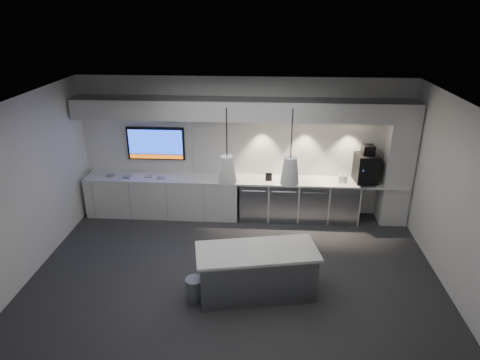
# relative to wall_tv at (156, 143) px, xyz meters

# --- Properties ---
(floor) EXTENTS (7.00, 7.00, 0.00)m
(floor) POSITION_rel_wall_tv_xyz_m (1.90, -2.45, -1.56)
(floor) COLOR #2E2F31
(floor) RESTS_ON ground
(ceiling) EXTENTS (7.00, 7.00, 0.00)m
(ceiling) POSITION_rel_wall_tv_xyz_m (1.90, -2.45, 1.44)
(ceiling) COLOR black
(ceiling) RESTS_ON wall_back
(wall_back) EXTENTS (7.00, 0.00, 7.00)m
(wall_back) POSITION_rel_wall_tv_xyz_m (1.90, 0.05, -0.06)
(wall_back) COLOR white
(wall_back) RESTS_ON floor
(wall_front) EXTENTS (7.00, 0.00, 7.00)m
(wall_front) POSITION_rel_wall_tv_xyz_m (1.90, -4.95, -0.06)
(wall_front) COLOR white
(wall_front) RESTS_ON floor
(wall_left) EXTENTS (0.00, 7.00, 7.00)m
(wall_left) POSITION_rel_wall_tv_xyz_m (-1.60, -2.45, -0.06)
(wall_left) COLOR white
(wall_left) RESTS_ON floor
(wall_right) EXTENTS (0.00, 7.00, 7.00)m
(wall_right) POSITION_rel_wall_tv_xyz_m (5.40, -2.45, -0.06)
(wall_right) COLOR white
(wall_right) RESTS_ON floor
(back_counter) EXTENTS (6.80, 0.65, 0.04)m
(back_counter) POSITION_rel_wall_tv_xyz_m (1.90, -0.27, -0.68)
(back_counter) COLOR white
(back_counter) RESTS_ON left_base_cabinets
(left_base_cabinets) EXTENTS (3.30, 0.63, 0.86)m
(left_base_cabinets) POSITION_rel_wall_tv_xyz_m (0.15, -0.27, -1.13)
(left_base_cabinets) COLOR silver
(left_base_cabinets) RESTS_ON floor
(fridge_unit_a) EXTENTS (0.60, 0.61, 0.85)m
(fridge_unit_a) POSITION_rel_wall_tv_xyz_m (2.15, -0.27, -1.13)
(fridge_unit_a) COLOR gray
(fridge_unit_a) RESTS_ON floor
(fridge_unit_b) EXTENTS (0.60, 0.61, 0.85)m
(fridge_unit_b) POSITION_rel_wall_tv_xyz_m (2.78, -0.27, -1.13)
(fridge_unit_b) COLOR gray
(fridge_unit_b) RESTS_ON floor
(fridge_unit_c) EXTENTS (0.60, 0.61, 0.85)m
(fridge_unit_c) POSITION_rel_wall_tv_xyz_m (3.41, -0.27, -1.13)
(fridge_unit_c) COLOR gray
(fridge_unit_c) RESTS_ON floor
(fridge_unit_d) EXTENTS (0.60, 0.61, 0.85)m
(fridge_unit_d) POSITION_rel_wall_tv_xyz_m (4.04, -0.27, -1.13)
(fridge_unit_d) COLOR gray
(fridge_unit_d) RESTS_ON floor
(backsplash) EXTENTS (4.60, 0.03, 1.30)m
(backsplash) POSITION_rel_wall_tv_xyz_m (3.10, 0.03, -0.01)
(backsplash) COLOR silver
(backsplash) RESTS_ON wall_back
(soffit) EXTENTS (6.90, 0.60, 0.40)m
(soffit) POSITION_rel_wall_tv_xyz_m (1.90, -0.25, 0.84)
(soffit) COLOR silver
(soffit) RESTS_ON wall_back
(column) EXTENTS (0.55, 0.55, 2.60)m
(column) POSITION_rel_wall_tv_xyz_m (5.10, -0.25, -0.26)
(column) COLOR silver
(column) RESTS_ON floor
(wall_tv) EXTENTS (1.25, 0.07, 0.72)m
(wall_tv) POSITION_rel_wall_tv_xyz_m (0.00, 0.00, 0.00)
(wall_tv) COLOR black
(wall_tv) RESTS_ON wall_back
(island) EXTENTS (2.02, 1.17, 0.81)m
(island) POSITION_rel_wall_tv_xyz_m (2.28, -2.96, -1.15)
(island) COLOR gray
(island) RESTS_ON floor
(bin) EXTENTS (0.37, 0.37, 0.41)m
(bin) POSITION_rel_wall_tv_xyz_m (1.33, -3.21, -1.36)
(bin) COLOR gray
(bin) RESTS_ON floor
(coffee_machine) EXTENTS (0.47, 0.64, 0.79)m
(coffee_machine) POSITION_rel_wall_tv_xyz_m (4.47, -0.25, -0.33)
(coffee_machine) COLOR black
(coffee_machine) RESTS_ON back_counter
(sign_black) EXTENTS (0.14, 0.02, 0.18)m
(sign_black) POSITION_rel_wall_tv_xyz_m (2.45, -0.36, -0.57)
(sign_black) COLOR black
(sign_black) RESTS_ON back_counter
(sign_white) EXTENTS (0.18, 0.06, 0.14)m
(sign_white) POSITION_rel_wall_tv_xyz_m (1.61, -0.38, -0.59)
(sign_white) COLOR white
(sign_white) RESTS_ON back_counter
(cup_cluster) EXTENTS (0.18, 0.18, 0.15)m
(cup_cluster) POSITION_rel_wall_tv_xyz_m (4.00, -0.31, -0.58)
(cup_cluster) COLOR silver
(cup_cluster) RESTS_ON back_counter
(tray_a) EXTENTS (0.17, 0.17, 0.02)m
(tray_a) POSITION_rel_wall_tv_xyz_m (-0.97, -0.30, -0.65)
(tray_a) COLOR gray
(tray_a) RESTS_ON back_counter
(tray_b) EXTENTS (0.17, 0.17, 0.02)m
(tray_b) POSITION_rel_wall_tv_xyz_m (-0.58, -0.36, -0.65)
(tray_b) COLOR gray
(tray_b) RESTS_ON back_counter
(tray_c) EXTENTS (0.18, 0.18, 0.02)m
(tray_c) POSITION_rel_wall_tv_xyz_m (-0.13, -0.30, -0.65)
(tray_c) COLOR gray
(tray_c) RESTS_ON back_counter
(tray_d) EXTENTS (0.20, 0.20, 0.02)m
(tray_d) POSITION_rel_wall_tv_xyz_m (0.15, -0.37, -0.65)
(tray_d) COLOR gray
(tray_d) RESTS_ON back_counter
(pendant_left) EXTENTS (0.28, 0.28, 1.10)m
(pendant_left) POSITION_rel_wall_tv_xyz_m (1.83, -2.96, 0.59)
(pendant_left) COLOR silver
(pendant_left) RESTS_ON ceiling
(pendant_right) EXTENTS (0.28, 0.28, 1.10)m
(pendant_right) POSITION_rel_wall_tv_xyz_m (2.74, -2.96, 0.59)
(pendant_right) COLOR silver
(pendant_right) RESTS_ON ceiling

